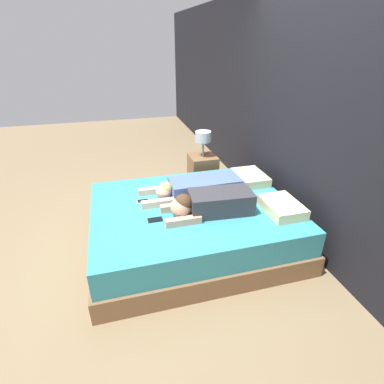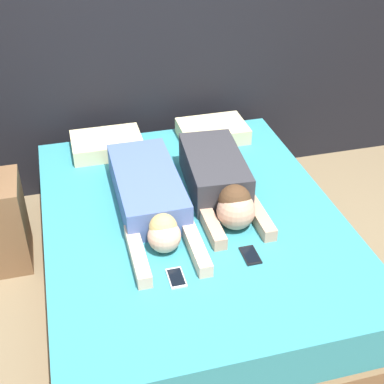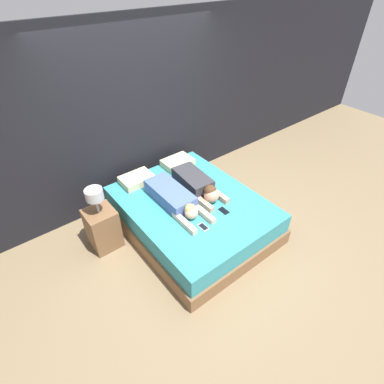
# 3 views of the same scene
# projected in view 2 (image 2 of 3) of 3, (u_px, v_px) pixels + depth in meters

# --- Properties ---
(ground_plane) EXTENTS (12.00, 12.00, 0.00)m
(ground_plane) POSITION_uv_depth(u_px,v_px,m) (192.00, 278.00, 3.27)
(ground_plane) COLOR #7F6B4C
(wall_back) EXTENTS (12.00, 0.06, 2.60)m
(wall_back) POSITION_uv_depth(u_px,v_px,m) (145.00, 9.00, 3.50)
(wall_back) COLOR black
(wall_back) RESTS_ON ground_plane
(bed) EXTENTS (1.69, 2.11, 0.49)m
(bed) POSITION_uv_depth(u_px,v_px,m) (192.00, 248.00, 3.14)
(bed) COLOR brown
(bed) RESTS_ON ground_plane
(pillow_head_left) EXTENTS (0.46, 0.33, 0.10)m
(pillow_head_left) POSITION_uv_depth(u_px,v_px,m) (107.00, 144.00, 3.55)
(pillow_head_left) COLOR beige
(pillow_head_left) RESTS_ON bed
(pillow_head_right) EXTENTS (0.46, 0.33, 0.10)m
(pillow_head_right) POSITION_uv_depth(u_px,v_px,m) (212.00, 131.00, 3.71)
(pillow_head_right) COLOR beige
(pillow_head_right) RESTS_ON bed
(person_left) EXTENTS (0.37, 1.11, 0.20)m
(person_left) POSITION_uv_depth(u_px,v_px,m) (150.00, 196.00, 2.99)
(person_left) COLOR #4C66A5
(person_left) RESTS_ON bed
(person_right) EXTENTS (0.37, 0.90, 0.24)m
(person_right) POSITION_uv_depth(u_px,v_px,m) (220.00, 182.00, 3.08)
(person_right) COLOR #333338
(person_right) RESTS_ON bed
(cell_phone_left) EXTENTS (0.08, 0.14, 0.01)m
(cell_phone_left) POSITION_uv_depth(u_px,v_px,m) (176.00, 278.00, 2.56)
(cell_phone_left) COLOR silver
(cell_phone_left) RESTS_ON bed
(cell_phone_right) EXTENTS (0.08, 0.14, 0.01)m
(cell_phone_right) POSITION_uv_depth(u_px,v_px,m) (250.00, 255.00, 2.70)
(cell_phone_right) COLOR black
(cell_phone_right) RESTS_ON bed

